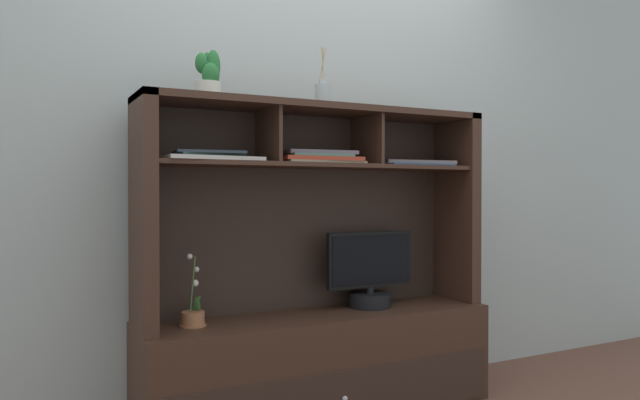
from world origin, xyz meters
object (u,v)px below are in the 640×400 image
potted_orchid (193,316)px  potted_succulent (209,76)px  diffuser_bottle (323,94)px  media_console (319,325)px  magazine_stack_centre (415,163)px  magazine_stack_right (210,157)px  tv_monitor (370,276)px  magazine_stack_left (320,158)px

potted_orchid → potted_succulent: 1.01m
diffuser_bottle → potted_succulent: size_ratio=1.34×
media_console → magazine_stack_centre: 0.93m
potted_orchid → diffuser_bottle: (0.60, -0.03, 0.98)m
magazine_stack_centre → magazine_stack_right: 1.07m
potted_orchid → diffuser_bottle: diffuser_bottle is taller
tv_monitor → potted_orchid: (-0.89, -0.01, -0.11)m
potted_orchid → potted_succulent: size_ratio=1.55×
diffuser_bottle → potted_succulent: bearing=-179.8°
media_console → tv_monitor: 0.35m
magazine_stack_centre → magazine_stack_right: magazine_stack_right is taller
tv_monitor → magazine_stack_centre: 0.61m
potted_orchid → potted_succulent: bearing=-31.7°
media_console → potted_orchid: (-0.60, -0.00, 0.10)m
tv_monitor → diffuser_bottle: size_ratio=1.77×
diffuser_bottle → magazine_stack_right: bearing=-179.2°
potted_succulent → media_console: bearing=3.9°
diffuser_bottle → magazine_stack_left: bearing=-144.6°
potted_orchid → magazine_stack_centre: 1.31m
magazine_stack_centre → tv_monitor: bearing=171.0°
magazine_stack_centre → media_console: bearing=176.6°
magazine_stack_right → diffuser_bottle: 0.62m
magazine_stack_left → potted_succulent: (-0.52, 0.01, 0.33)m
media_console → potted_orchid: bearing=-179.9°
potted_orchid → media_console: bearing=0.1°
media_console → magazine_stack_centre: bearing=-3.4°
magazine_stack_left → diffuser_bottle: (0.02, 0.02, 0.30)m
potted_orchid → potted_succulent: potted_succulent is taller
diffuser_bottle → media_console: bearing=90.0°
magazine_stack_right → potted_succulent: size_ratio=2.13×
potted_orchid → magazine_stack_left: magazine_stack_left is taller
potted_orchid → magazine_stack_centre: size_ratio=0.77×
potted_orchid → magazine_stack_centre: (1.13, -0.03, 0.67)m
media_console → magazine_stack_centre: size_ratio=4.18×
tv_monitor → potted_succulent: potted_succulent is taller
magazine_stack_left → diffuser_bottle: diffuser_bottle is taller
magazine_stack_centre → diffuser_bottle: size_ratio=1.51×
tv_monitor → potted_succulent: 1.23m
magazine_stack_right → potted_succulent: 0.34m
potted_orchid → magazine_stack_right: (0.06, -0.04, 0.67)m
potted_orchid → magazine_stack_right: size_ratio=0.73×
magazine_stack_right → magazine_stack_centre: bearing=0.6°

